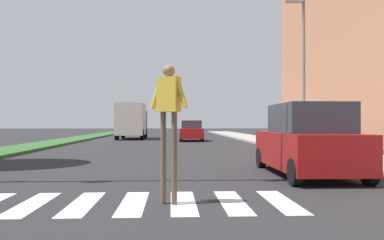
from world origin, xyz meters
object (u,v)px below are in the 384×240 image
suv_crossing (307,142)px  sedan_midblock (192,131)px  truck_box_delivery (132,121)px  pedestrian_performer (169,111)px  street_lamp_right (302,60)px

suv_crossing → sedan_midblock: size_ratio=1.14×
suv_crossing → truck_box_delivery: size_ratio=0.75×
suv_crossing → truck_box_delivery: bearing=106.6°
pedestrian_performer → street_lamp_right: bearing=61.9°
truck_box_delivery → sedan_midblock: bearing=-35.9°
truck_box_delivery → suv_crossing: bearing=-73.4°
sedan_midblock → truck_box_delivery: truck_box_delivery is taller
pedestrian_performer → truck_box_delivery: bearing=97.1°
pedestrian_performer → sedan_midblock: 24.38m
street_lamp_right → truck_box_delivery: bearing=122.6°
street_lamp_right → pedestrian_performer: 14.23m
sedan_midblock → street_lamp_right: bearing=-67.7°
sedan_midblock → truck_box_delivery: size_ratio=0.66×
suv_crossing → truck_box_delivery: (-7.26, 24.36, 0.70)m
pedestrian_performer → suv_crossing: size_ratio=0.54×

